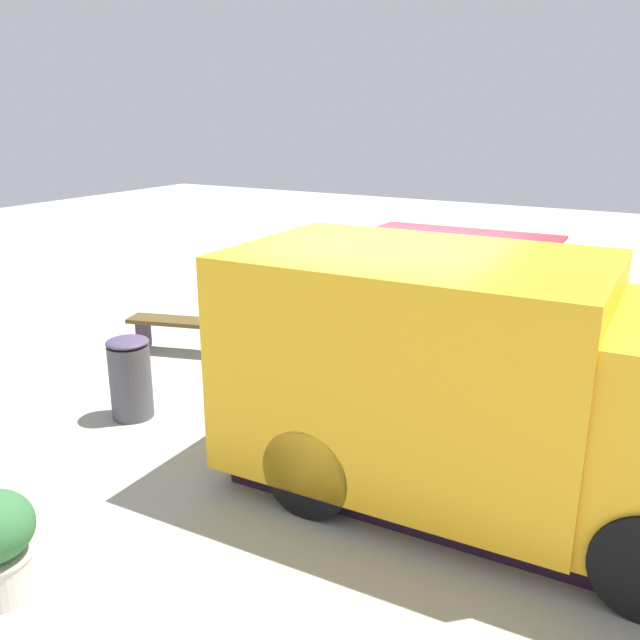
{
  "coord_description": "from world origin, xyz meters",
  "views": [
    {
      "loc": [
        2.87,
        -6.13,
        3.44
      ],
      "look_at": [
        -0.96,
        0.51,
        1.08
      ],
      "focal_mm": 38.12,
      "sensor_mm": 36.0,
      "label": 1
    }
  ],
  "objects_px": {
    "person_customer": "(539,316)",
    "trash_bin": "(130,377)",
    "planter_flowering_far": "(412,291)",
    "food_truck": "(481,388)",
    "plaza_bench": "(187,328)"
  },
  "relations": [
    {
      "from": "trash_bin",
      "to": "food_truck",
      "type": "bearing_deg",
      "value": 4.35
    },
    {
      "from": "planter_flowering_far",
      "to": "trash_bin",
      "type": "distance_m",
      "value": 5.76
    },
    {
      "from": "planter_flowering_far",
      "to": "plaza_bench",
      "type": "xyz_separation_m",
      "value": [
        -2.09,
        -3.59,
        -0.02
      ]
    },
    {
      "from": "food_truck",
      "to": "planter_flowering_far",
      "type": "bearing_deg",
      "value": 118.03
    },
    {
      "from": "food_truck",
      "to": "trash_bin",
      "type": "distance_m",
      "value": 4.07
    },
    {
      "from": "person_customer",
      "to": "planter_flowering_far",
      "type": "distance_m",
      "value": 2.28
    },
    {
      "from": "person_customer",
      "to": "trash_bin",
      "type": "xyz_separation_m",
      "value": [
        -3.44,
        -5.39,
        0.16
      ]
    },
    {
      "from": "trash_bin",
      "to": "person_customer",
      "type": "bearing_deg",
      "value": 57.48
    },
    {
      "from": "food_truck",
      "to": "trash_bin",
      "type": "bearing_deg",
      "value": -175.65
    },
    {
      "from": "plaza_bench",
      "to": "trash_bin",
      "type": "relative_size",
      "value": 1.85
    },
    {
      "from": "food_truck",
      "to": "plaza_bench",
      "type": "height_order",
      "value": "food_truck"
    },
    {
      "from": "planter_flowering_far",
      "to": "plaza_bench",
      "type": "relative_size",
      "value": 0.42
    },
    {
      "from": "person_customer",
      "to": "trash_bin",
      "type": "bearing_deg",
      "value": -122.52
    },
    {
      "from": "food_truck",
      "to": "person_customer",
      "type": "height_order",
      "value": "food_truck"
    },
    {
      "from": "food_truck",
      "to": "plaza_bench",
      "type": "distance_m",
      "value": 5.27
    }
  ]
}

